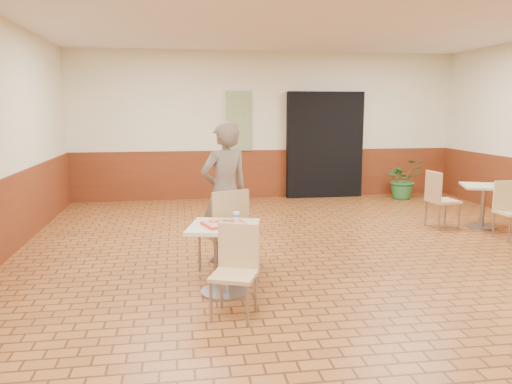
{
  "coord_description": "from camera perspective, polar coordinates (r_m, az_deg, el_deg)",
  "views": [
    {
      "loc": [
        -1.82,
        -5.24,
        1.85
      ],
      "look_at": [
        -1.0,
        0.09,
        0.95
      ],
      "focal_mm": 35.0,
      "sensor_mm": 36.0,
      "label": 1
    }
  ],
  "objects": [
    {
      "name": "corridor_doorway",
      "position": [
        10.59,
        7.84,
        5.35
      ],
      "size": [
        1.6,
        0.22,
        2.2
      ],
      "primitive_type": "cube",
      "color": "black",
      "rests_on": "ground"
    },
    {
      "name": "potted_plant",
      "position": [
        10.77,
        16.47,
        1.45
      ],
      "size": [
        0.85,
        0.77,
        0.83
      ],
      "primitive_type": "imported",
      "rotation": [
        0.0,
        0.0,
        0.17
      ],
      "color": "#2C6F35",
      "rests_on": "ground"
    },
    {
      "name": "chair_main_front",
      "position": [
        4.53,
        -2.33,
        -8.4
      ],
      "size": [
        0.49,
        0.49,
        0.82
      ],
      "rotation": [
        0.0,
        0.0,
        -0.37
      ],
      "color": "#D7B481",
      "rests_on": "ground"
    },
    {
      "name": "second_table",
      "position": [
        8.59,
        24.54,
        -0.73
      ],
      "size": [
        0.64,
        0.64,
        0.67
      ],
      "rotation": [
        0.0,
        0.0,
        -0.36
      ],
      "color": "beige",
      "rests_on": "ground"
    },
    {
      "name": "chair_second_front",
      "position": [
        8.0,
        26.98,
        -1.54
      ],
      "size": [
        0.4,
        0.4,
        0.83
      ],
      "rotation": [
        0.0,
        0.0,
        0.06
      ],
      "color": "#E5C889",
      "rests_on": "ground"
    },
    {
      "name": "long_john_donut",
      "position": [
        4.93,
        -3.2,
        -3.38
      ],
      "size": [
        0.14,
        0.09,
        0.04
      ],
      "rotation": [
        0.0,
        0.0,
        -0.22
      ],
      "color": "#E38442",
      "rests_on": "serving_tray"
    },
    {
      "name": "main_table",
      "position": [
        5.04,
        -3.65,
        -6.35
      ],
      "size": [
        0.67,
        0.67,
        0.71
      ],
      "rotation": [
        0.0,
        0.0,
        -0.24
      ],
      "color": "beige",
      "rests_on": "ground"
    },
    {
      "name": "serving_tray",
      "position": [
        4.98,
        -3.68,
        -3.65
      ],
      "size": [
        0.4,
        0.31,
        0.02
      ],
      "rotation": [
        0.0,
        0.0,
        0.29
      ],
      "color": "red",
      "rests_on": "main_table"
    },
    {
      "name": "ring_donut",
      "position": [
        5.02,
        -4.81,
        -3.21
      ],
      "size": [
        0.13,
        0.13,
        0.03
      ],
      "primitive_type": "torus",
      "rotation": [
        0.0,
        0.0,
        -0.3
      ],
      "color": "#EEA156",
      "rests_on": "serving_tray"
    },
    {
      "name": "customer",
      "position": [
        6.03,
        -3.57,
        -0.04
      ],
      "size": [
        0.74,
        0.62,
        1.71
      ],
      "primitive_type": "imported",
      "rotation": [
        0.0,
        0.0,
        3.55
      ],
      "color": "#726658",
      "rests_on": "ground"
    },
    {
      "name": "promo_poster",
      "position": [
        10.26,
        -1.97,
        8.1
      ],
      "size": [
        0.5,
        0.03,
        1.2
      ],
      "primitive_type": "cube",
      "color": "gray",
      "rests_on": "wainscot_band"
    },
    {
      "name": "room_shell",
      "position": [
        5.56,
        10.4,
        5.71
      ],
      "size": [
        8.01,
        10.01,
        3.01
      ],
      "color": "brown",
      "rests_on": "ground"
    },
    {
      "name": "paper_cup",
      "position": [
        5.08,
        -2.29,
        -2.73
      ],
      "size": [
        0.07,
        0.07,
        0.08
      ],
      "rotation": [
        0.0,
        0.0,
        -0.39
      ],
      "color": "silver",
      "rests_on": "serving_tray"
    },
    {
      "name": "chair_main_back",
      "position": [
        5.6,
        -3.5,
        -4.03
      ],
      "size": [
        0.59,
        0.59,
        0.97
      ],
      "rotation": [
        0.0,
        0.0,
        3.56
      ],
      "color": "tan",
      "rests_on": "ground"
    },
    {
      "name": "wainscot_band",
      "position": [
        5.71,
        10.1,
        -4.35
      ],
      "size": [
        8.0,
        10.0,
        1.0
      ],
      "color": "#642A13",
      "rests_on": "ground"
    },
    {
      "name": "chair_second_left",
      "position": [
        8.3,
        20.19,
        -0.47
      ],
      "size": [
        0.45,
        0.45,
        0.89
      ],
      "rotation": [
        0.0,
        0.0,
        1.66
      ],
      "color": "tan",
      "rests_on": "ground"
    }
  ]
}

